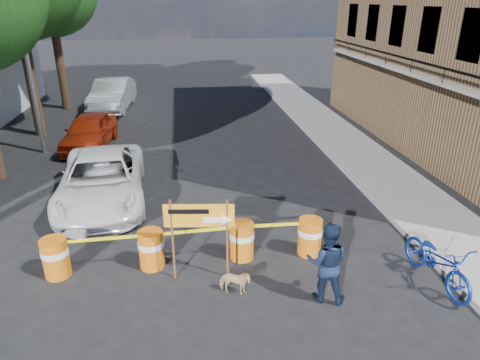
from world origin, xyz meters
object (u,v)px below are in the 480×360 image
object	(u,v)px
barrel_far_left	(56,257)
sedan_red	(89,131)
barrel_far_right	(310,236)
barrel_mid_left	(151,248)
dog	(235,282)
suv_white	(102,180)
detour_sign	(209,222)
sedan_silver	(112,94)
pedestrian	(327,262)
barrel_mid_right	(242,240)
bicycle	(442,241)

from	to	relation	value
barrel_far_left	sedan_red	size ratio (longest dim) A/B	0.23
barrel_far_left	barrel_far_right	world-z (taller)	same
barrel_far_left	barrel_mid_left	size ratio (longest dim) A/B	1.00
dog	suv_white	xyz separation A→B (m)	(-3.33, 4.87, 0.44)
detour_sign	sedan_red	world-z (taller)	detour_sign
barrel_far_left	sedan_silver	bearing A→B (deg)	92.91
dog	suv_white	world-z (taller)	suv_white
barrel_far_right	pedestrian	distance (m)	1.72
barrel_mid_left	barrel_mid_right	distance (m)	2.07
barrel_mid_right	barrel_far_right	world-z (taller)	same
suv_white	barrel_far_right	bearing A→B (deg)	-38.58
dog	sedan_red	distance (m)	11.24
suv_white	barrel_mid_left	bearing A→B (deg)	-70.69
barrel_mid_right	barrel_far_right	size ratio (longest dim) A/B	1.00
barrel_mid_right	sedan_silver	distance (m)	16.17
bicycle	suv_white	xyz separation A→B (m)	(-7.63, 5.08, -0.32)
detour_sign	dog	size ratio (longest dim) A/B	2.83
barrel_far_right	detour_sign	size ratio (longest dim) A/B	0.48
barrel_far_right	suv_white	bearing A→B (deg)	145.85
barrel_mid_left	detour_sign	bearing A→B (deg)	-25.33
detour_sign	dog	xyz separation A→B (m)	(0.46, -0.64, -1.10)
barrel_far_left	pedestrian	size ratio (longest dim) A/B	0.52
barrel_mid_right	dog	bearing A→B (deg)	-104.26
pedestrian	barrel_far_left	bearing A→B (deg)	4.14
suv_white	sedan_red	xyz separation A→B (m)	(-1.32, 5.36, -0.04)
barrel_mid_left	barrel_far_right	world-z (taller)	same
barrel_far_left	detour_sign	bearing A→B (deg)	-9.36
barrel_far_right	suv_white	world-z (taller)	suv_white
barrel_mid_right	sedan_red	size ratio (longest dim) A/B	0.23
barrel_mid_right	barrel_far_right	distance (m)	1.62
pedestrian	sedan_silver	bearing A→B (deg)	-49.73
sedan_red	barrel_far_left	bearing A→B (deg)	-78.82
barrel_far_left	sedan_red	xyz separation A→B (m)	(-0.87, 9.04, 0.21)
bicycle	detour_sign	bearing A→B (deg)	162.77
barrel_mid_left	barrel_far_right	distance (m)	3.69
detour_sign	dog	distance (m)	1.36
dog	barrel_mid_right	bearing A→B (deg)	2.99
sedan_red	bicycle	bearing A→B (deg)	-43.67
suv_white	sedan_red	size ratio (longest dim) A/B	1.30
suv_white	sedan_red	distance (m)	5.52
barrel_mid_right	suv_white	world-z (taller)	suv_white
barrel_far_right	dog	distance (m)	2.35
barrel_mid_right	pedestrian	world-z (taller)	pedestrian
barrel_mid_left	bicycle	bearing A→B (deg)	-13.49
barrel_far_right	barrel_mid_right	bearing A→B (deg)	178.56
barrel_mid_left	suv_white	xyz separation A→B (m)	(-1.60, 3.63, 0.25)
dog	pedestrian	bearing A→B (deg)	-84.92
barrel_far_left	dog	bearing A→B (deg)	-17.40
sedan_red	sedan_silver	xyz separation A→B (m)	(0.08, 6.50, 0.14)
barrel_mid_right	suv_white	distance (m)	5.11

